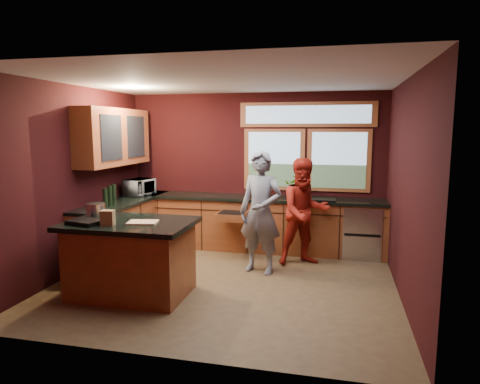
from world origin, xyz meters
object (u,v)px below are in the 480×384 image
(person_grey, at_px, (261,212))
(stock_pot, at_px, (96,210))
(cutting_board, at_px, (143,222))
(island, at_px, (131,258))
(person_red, at_px, (305,212))

(person_grey, height_order, stock_pot, person_grey)
(person_grey, distance_m, cutting_board, 1.77)
(island, height_order, person_red, person_red)
(island, relative_size, stock_pot, 6.46)
(person_grey, bearing_deg, cutting_board, -119.47)
(person_red, distance_m, stock_pot, 3.03)
(person_grey, distance_m, person_red, 0.79)
(island, xyz_separation_m, stock_pot, (-0.55, 0.15, 0.56))
(island, relative_size, person_red, 0.94)
(person_red, distance_m, cutting_board, 2.56)
(island, relative_size, cutting_board, 4.43)
(person_red, xyz_separation_m, cutting_board, (-1.82, -1.79, 0.13))
(stock_pot, bearing_deg, island, -15.26)
(island, distance_m, cutting_board, 0.52)
(island, distance_m, person_red, 2.69)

